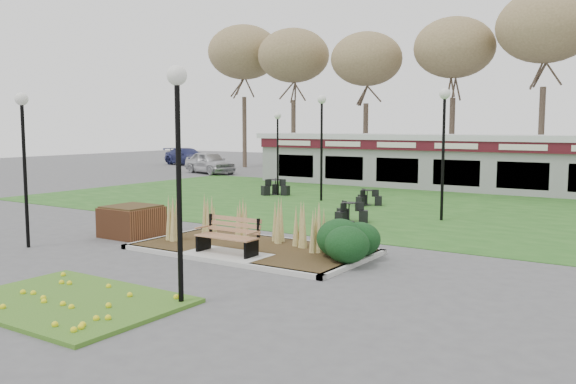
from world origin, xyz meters
The scene contains 19 objects.
ground centered at (0.00, 0.00, 0.00)m, with size 100.00×100.00×0.00m, color #515154.
lawn centered at (0.00, 12.00, 0.01)m, with size 34.00×16.00×0.02m, color #23561B.
flower_bed centered at (0.00, -4.60, 0.07)m, with size 4.20×3.00×0.16m.
planting_bed centered at (1.27, 1.35, 0.37)m, with size 6.75×3.40×1.27m.
park_bench centered at (0.00, 0.25, 0.59)m, with size 1.70×0.66×0.93m.
brick_planter centered at (-4.40, 1.00, 0.48)m, with size 1.50×1.50×0.95m.
food_pavilion centered at (0.00, 19.96, 1.48)m, with size 24.60×3.40×2.90m.
tree_backdrop centered at (0.00, 28.00, 8.36)m, with size 47.24×5.24×10.36m.
lamp_post_near_left centered at (-5.54, -1.76, 3.11)m, with size 0.35×0.35×4.27m.
lamp_post_near_right centered at (1.84, -3.50, 3.26)m, with size 0.37×0.37×4.47m.
lamp_post_mid_left centered at (-6.77, 12.45, 2.92)m, with size 0.33×0.33×4.00m.
lamp_post_mid_right centered at (2.49, 9.20, 3.41)m, with size 0.39×0.39×4.68m.
lamp_post_far_left centered at (-3.93, 11.74, 3.44)m, with size 0.39×0.39×4.72m.
bistro_set_a centered at (-1.52, 11.44, 0.24)m, with size 1.21×1.14×0.65m.
bistro_set_b centered at (-6.97, 12.55, 0.27)m, with size 1.28×1.42×0.75m.
bistro_set_c centered at (-0.06, 6.98, 0.25)m, with size 1.30×1.18×0.69m.
car_silver centered at (-18.36, 21.00, 0.78)m, with size 1.84×4.57×1.56m, color #B9B9BE.
car_black centered at (-8.67, 22.71, 0.76)m, with size 1.61×4.62×1.52m, color black.
car_blue centered at (-26.00, 27.00, 0.73)m, with size 2.04×5.01×1.45m, color navy.
Camera 1 is at (9.67, -11.77, 3.39)m, focal length 38.00 mm.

